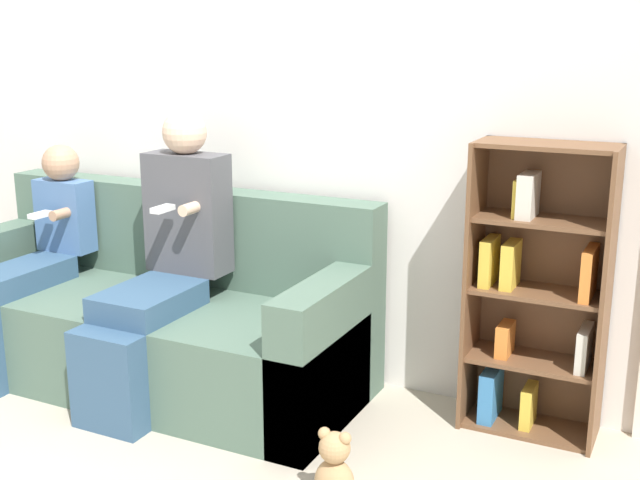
% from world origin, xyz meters
% --- Properties ---
extents(ground_plane, '(14.00, 14.00, 0.00)m').
position_xyz_m(ground_plane, '(0.00, 0.00, 0.00)').
color(ground_plane, '#B2A893').
extents(back_wall, '(10.00, 0.06, 2.55)m').
position_xyz_m(back_wall, '(0.00, 0.96, 1.27)').
color(back_wall, silver).
rests_on(back_wall, ground_plane).
extents(couch, '(2.09, 0.83, 0.89)m').
position_xyz_m(couch, '(-0.28, 0.52, 0.30)').
color(couch, '#4C6656').
rests_on(couch, ground_plane).
extents(adult_seated, '(0.39, 0.77, 1.29)m').
position_xyz_m(adult_seated, '(-0.11, 0.41, 0.66)').
color(adult_seated, '#335170').
rests_on(adult_seated, ground_plane).
extents(child_seated, '(0.29, 0.78, 1.08)m').
position_xyz_m(child_seated, '(-0.89, 0.37, 0.55)').
color(child_seated, '#335170').
rests_on(child_seated, ground_plane).
extents(bookshelf, '(0.55, 0.28, 1.21)m').
position_xyz_m(bookshelf, '(1.45, 0.82, 0.59)').
color(bookshelf, brown).
rests_on(bookshelf, ground_plane).
extents(teddy_bear, '(0.15, 0.12, 0.30)m').
position_xyz_m(teddy_bear, '(0.98, -0.10, 0.14)').
color(teddy_bear, tan).
rests_on(teddy_bear, ground_plane).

